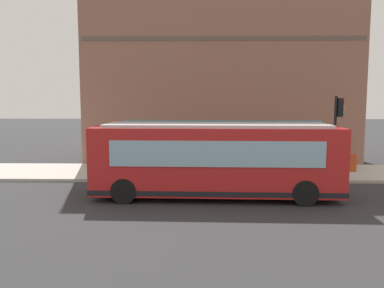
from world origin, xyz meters
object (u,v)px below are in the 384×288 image
(pedestrian_by_light_pole, at_px, (268,153))
(traffic_light_near_corner, at_px, (338,122))
(newspaper_vending_box, at_px, (351,163))
(city_bus_nearside, at_px, (216,160))
(pedestrian_walking_along_curb, at_px, (254,150))
(pedestrian_near_hydrant, at_px, (216,151))
(fire_hydrant, at_px, (274,160))

(pedestrian_by_light_pole, bearing_deg, traffic_light_near_corner, -119.05)
(newspaper_vending_box, bearing_deg, pedestrian_by_light_pole, 95.18)
(city_bus_nearside, xyz_separation_m, pedestrian_walking_along_curb, (6.80, -2.47, -0.43))
(city_bus_nearside, xyz_separation_m, pedestrian_near_hydrant, (6.77, -0.24, -0.51))
(pedestrian_walking_along_curb, relative_size, pedestrian_by_light_pole, 0.97)
(pedestrian_walking_along_curb, xyz_separation_m, pedestrian_by_light_pole, (-1.82, -0.48, 0.04))
(traffic_light_near_corner, bearing_deg, city_bus_nearside, 118.61)
(traffic_light_near_corner, height_order, pedestrian_walking_along_curb, traffic_light_near_corner)
(city_bus_nearside, bearing_deg, pedestrian_by_light_pole, -30.64)
(traffic_light_near_corner, bearing_deg, newspaper_vending_box, -35.75)
(traffic_light_near_corner, xyz_separation_m, pedestrian_walking_along_curb, (3.52, 3.54, -1.84))
(pedestrian_near_hydrant, height_order, newspaper_vending_box, pedestrian_near_hydrant)
(traffic_light_near_corner, distance_m, pedestrian_near_hydrant, 7.02)
(traffic_light_near_corner, distance_m, fire_hydrant, 4.85)
(city_bus_nearside, height_order, traffic_light_near_corner, traffic_light_near_corner)
(city_bus_nearside, xyz_separation_m, pedestrian_by_light_pole, (4.98, -2.95, -0.39))
(fire_hydrant, height_order, pedestrian_by_light_pole, pedestrian_by_light_pole)
(pedestrian_by_light_pole, height_order, newspaper_vending_box, pedestrian_by_light_pole)
(city_bus_nearside, distance_m, fire_hydrant, 7.67)
(traffic_light_near_corner, distance_m, pedestrian_walking_along_curb, 5.32)
(traffic_light_near_corner, bearing_deg, pedestrian_walking_along_curb, 45.15)
(city_bus_nearside, bearing_deg, newspaper_vending_box, -54.40)
(pedestrian_near_hydrant, height_order, pedestrian_walking_along_curb, pedestrian_walking_along_curb)
(pedestrian_near_hydrant, distance_m, pedestrian_walking_along_curb, 2.24)
(city_bus_nearside, distance_m, pedestrian_walking_along_curb, 7.25)
(pedestrian_near_hydrant, relative_size, pedestrian_walking_along_curb, 0.92)
(city_bus_nearside, bearing_deg, traffic_light_near_corner, -61.39)
(pedestrian_near_hydrant, bearing_deg, traffic_light_near_corner, -121.14)
(city_bus_nearside, distance_m, pedestrian_by_light_pole, 5.80)
(pedestrian_near_hydrant, xyz_separation_m, newspaper_vending_box, (-1.37, -7.30, -0.44))
(traffic_light_near_corner, relative_size, pedestrian_near_hydrant, 2.58)
(newspaper_vending_box, bearing_deg, pedestrian_near_hydrant, 79.34)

